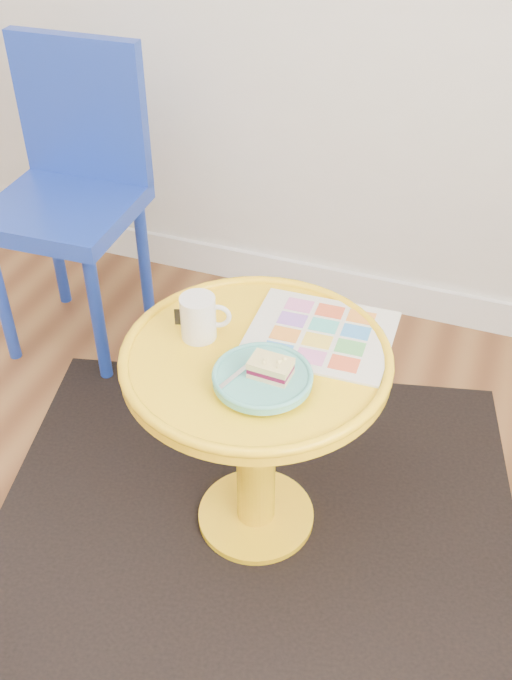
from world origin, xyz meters
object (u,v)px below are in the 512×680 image
(chair, at_px, (72,181))
(plate, at_px, (262,378))
(newspaper, at_px, (320,334))
(mug, at_px, (199,316))
(side_table, at_px, (256,408))

(chair, height_order, plate, chair)
(newspaper, xyz_separation_m, plate, (-0.06, -0.19, 0.02))
(mug, bearing_deg, plate, -47.27)
(newspaper, bearing_deg, side_table, -135.99)
(mug, xyz_separation_m, plate, (0.18, -0.10, -0.03))
(mug, distance_m, plate, 0.21)
(side_table, distance_m, plate, 0.20)
(chair, xyz_separation_m, plate, (0.84, -0.66, 0.03))
(side_table, height_order, chair, chair)
(side_table, distance_m, chair, 0.99)
(side_table, height_order, newspaper, newspaper)
(plate, bearing_deg, side_table, 118.02)
(chair, distance_m, plate, 1.07)
(chair, relative_size, mug, 8.52)
(chair, distance_m, mug, 0.87)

